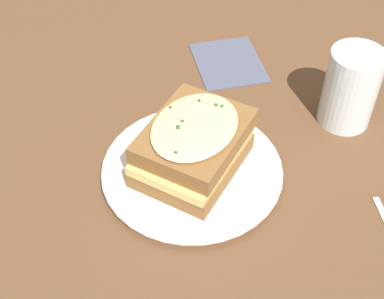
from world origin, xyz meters
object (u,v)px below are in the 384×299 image
(dinner_plate, at_px, (192,170))
(sandwich, at_px, (193,146))
(napkin, at_px, (228,62))
(water_glass, at_px, (351,88))

(dinner_plate, distance_m, sandwich, 0.04)
(dinner_plate, xyz_separation_m, napkin, (-0.24, 0.09, -0.01))
(sandwich, relative_size, napkin, 1.42)
(dinner_plate, distance_m, water_glass, 0.25)
(sandwich, bearing_deg, water_glass, 109.99)
(water_glass, relative_size, napkin, 0.90)
(dinner_plate, distance_m, napkin, 0.25)
(sandwich, distance_m, water_glass, 0.24)
(sandwich, xyz_separation_m, napkin, (-0.23, 0.08, -0.05))
(dinner_plate, relative_size, napkin, 1.85)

